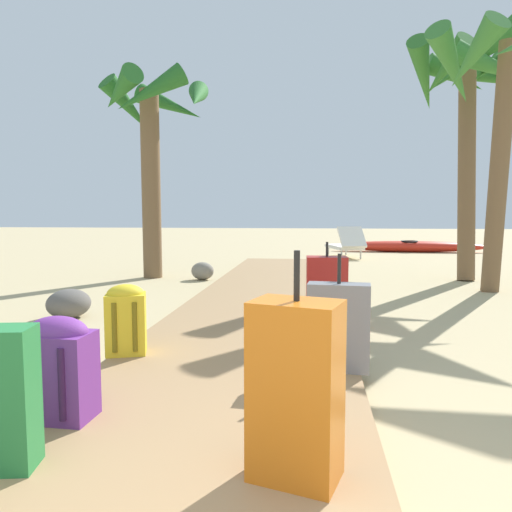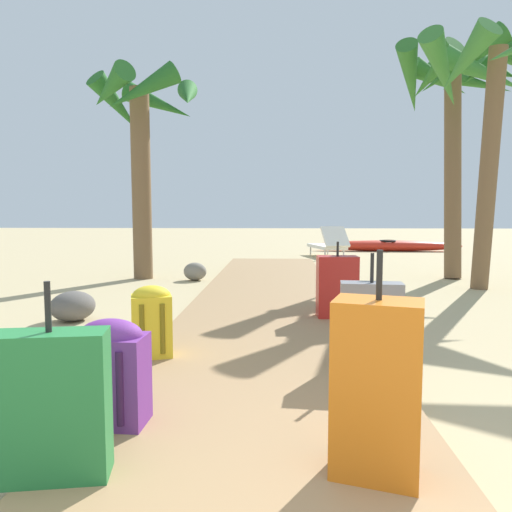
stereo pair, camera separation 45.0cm
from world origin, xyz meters
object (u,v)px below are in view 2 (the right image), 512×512
object	(u,v)px
backpack_purple	(111,369)
palm_tree_near_right	(495,82)
kayak	(388,246)
lounge_chair	(329,244)
backpack_yellow	(152,319)
palm_tree_far_right	(456,93)
suitcase_orange	(377,388)
suitcase_green	(52,405)
suitcase_grey	(371,325)
palm_tree_far_left	(146,122)
suitcase_red	(337,287)

from	to	relation	value
backpack_purple	palm_tree_near_right	world-z (taller)	palm_tree_near_right
backpack_purple	kayak	size ratio (longest dim) A/B	0.12
palm_tree_near_right	lounge_chair	bearing A→B (deg)	108.64
backpack_yellow	kayak	size ratio (longest dim) A/B	0.12
palm_tree_far_right	kayak	xyz separation A→B (m)	(0.21, 5.70, -2.97)
suitcase_orange	backpack_purple	world-z (taller)	suitcase_orange
suitcase_green	lounge_chair	world-z (taller)	suitcase_green
suitcase_grey	palm_tree_far_right	bearing A→B (deg)	65.76
backpack_purple	palm_tree_near_right	xyz separation A→B (m)	(3.83, 4.78, 2.57)
suitcase_orange	kayak	world-z (taller)	suitcase_orange
suitcase_orange	backpack_yellow	xyz separation A→B (m)	(-1.30, 1.54, -0.08)
lounge_chair	suitcase_grey	bearing A→B (deg)	-94.23
backpack_yellow	palm_tree_far_left	bearing A→B (deg)	105.30
backpack_purple	suitcase_red	xyz separation A→B (m)	(1.41, 2.52, 0.03)
backpack_yellow	palm_tree_far_right	size ratio (longest dim) A/B	0.13
suitcase_orange	palm_tree_near_right	bearing A→B (deg)	63.09
backpack_yellow	palm_tree_near_right	bearing A→B (deg)	42.81
suitcase_orange	palm_tree_far_right	size ratio (longest dim) A/B	0.23
palm_tree_far_right	palm_tree_far_left	bearing A→B (deg)	-175.96
suitcase_red	backpack_yellow	world-z (taller)	suitcase_red
lounge_chair	suitcase_red	bearing A→B (deg)	-95.36
palm_tree_far_right	kayak	bearing A→B (deg)	87.85
lounge_chair	palm_tree_far_left	bearing A→B (deg)	-130.50
backpack_purple	palm_tree_far_right	bearing A→B (deg)	58.44
backpack_purple	kayak	bearing A→B (deg)	71.33
suitcase_orange	suitcase_grey	world-z (taller)	suitcase_orange
palm_tree_far_left	suitcase_grey	bearing A→B (deg)	-60.05
backpack_yellow	suitcase_grey	bearing A→B (deg)	-7.31
lounge_chair	kayak	world-z (taller)	lounge_chair
suitcase_grey	backpack_purple	distance (m)	1.72
suitcase_orange	palm_tree_near_right	world-z (taller)	palm_tree_near_right
backpack_purple	suitcase_green	world-z (taller)	suitcase_green
palm_tree_far_right	palm_tree_near_right	xyz separation A→B (m)	(0.03, -1.42, -0.20)
palm_tree_far_left	kayak	distance (m)	8.49
suitcase_orange	suitcase_red	size ratio (longest dim) A/B	1.19
backpack_yellow	lounge_chair	distance (m)	9.05
backpack_yellow	lounge_chair	world-z (taller)	lounge_chair
suitcase_orange	suitcase_green	world-z (taller)	suitcase_orange
backpack_purple	backpack_yellow	world-z (taller)	backpack_purple
suitcase_orange	suitcase_green	xyz separation A→B (m)	(-1.27, -0.08, -0.06)
suitcase_green	palm_tree_far_right	distance (m)	8.21
backpack_yellow	lounge_chair	size ratio (longest dim) A/B	0.31
suitcase_red	suitcase_green	size ratio (longest dim) A/B	0.97
palm_tree_near_right	suitcase_grey	bearing A→B (deg)	-121.97
suitcase_red	palm_tree_far_right	xyz separation A→B (m)	(2.40, 3.68, 2.74)
lounge_chair	palm_tree_near_right	bearing A→B (deg)	-71.36
backpack_purple	palm_tree_far_left	xyz separation A→B (m)	(-1.38, 5.83, 2.26)
suitcase_red	palm_tree_far_left	xyz separation A→B (m)	(-2.79, 3.31, 2.23)
backpack_purple	lounge_chair	xyz separation A→B (m)	(2.10, 9.91, -0.03)
suitcase_grey	suitcase_red	size ratio (longest dim) A/B	1.03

